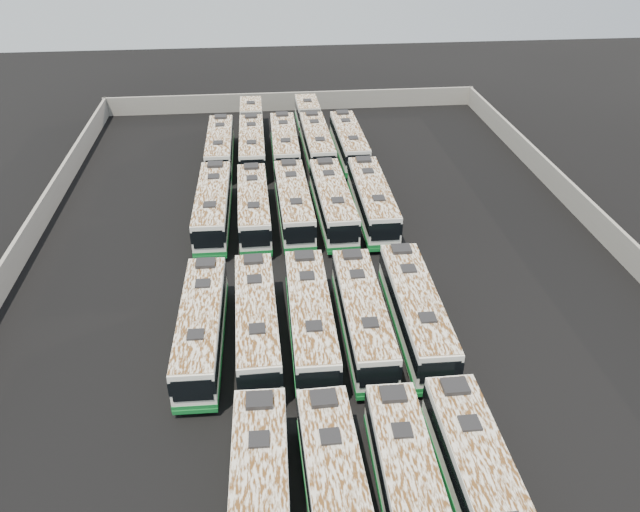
% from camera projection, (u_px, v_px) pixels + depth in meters
% --- Properties ---
extents(ground, '(140.00, 140.00, 0.00)m').
position_uv_depth(ground, '(324.00, 267.00, 46.18)').
color(ground, black).
rests_on(ground, ground).
extents(perimeter_wall, '(45.20, 73.20, 2.20)m').
position_uv_depth(perimeter_wall, '(324.00, 254.00, 45.61)').
color(perimeter_wall, gray).
rests_on(perimeter_wall, ground).
extents(bus_front_left, '(2.85, 12.10, 3.39)m').
position_uv_depth(bus_front_left, '(260.00, 511.00, 26.47)').
color(bus_front_left, silver).
rests_on(bus_front_left, ground).
extents(bus_front_center, '(2.79, 11.94, 3.35)m').
position_uv_depth(bus_front_center, '(338.00, 506.00, 26.70)').
color(bus_front_center, silver).
rests_on(bus_front_center, ground).
extents(bus_front_right, '(2.66, 11.62, 3.26)m').
position_uv_depth(bus_front_right, '(411.00, 497.00, 27.15)').
color(bus_front_right, silver).
rests_on(bus_front_right, ground).
extents(bus_front_far_right, '(2.59, 12.02, 3.38)m').
position_uv_depth(bus_front_far_right, '(484.00, 492.00, 27.33)').
color(bus_front_far_right, silver).
rests_on(bus_front_far_right, ground).
extents(bus_midfront_far_left, '(2.69, 11.66, 3.27)m').
position_uv_depth(bus_midfront_far_left, '(202.00, 327.00, 37.38)').
color(bus_midfront_far_left, silver).
rests_on(bus_midfront_far_left, ground).
extents(bus_midfront_left, '(2.67, 11.64, 3.27)m').
position_uv_depth(bus_midfront_left, '(257.00, 321.00, 37.82)').
color(bus_midfront_left, silver).
rests_on(bus_midfront_left, ground).
extents(bus_midfront_center, '(2.59, 11.87, 3.34)m').
position_uv_depth(bus_midfront_center, '(310.00, 319.00, 37.98)').
color(bus_midfront_center, silver).
rests_on(bus_midfront_center, ground).
extents(bus_midfront_right, '(2.53, 11.65, 3.28)m').
position_uv_depth(bus_midfront_right, '(363.00, 316.00, 38.29)').
color(bus_midfront_right, silver).
rests_on(bus_midfront_right, ground).
extents(bus_midfront_far_right, '(2.69, 12.00, 3.37)m').
position_uv_depth(bus_midfront_far_right, '(416.00, 311.00, 38.63)').
color(bus_midfront_far_right, silver).
rests_on(bus_midfront_far_right, ground).
extents(bus_midback_far_left, '(2.71, 12.08, 3.39)m').
position_uv_depth(bus_midback_far_left, '(213.00, 206.00, 50.80)').
color(bus_midback_far_left, silver).
rests_on(bus_midback_far_left, ground).
extents(bus_midback_left, '(2.64, 11.65, 3.27)m').
position_uv_depth(bus_midback_left, '(254.00, 207.00, 50.88)').
color(bus_midback_left, silver).
rests_on(bus_midback_left, ground).
extents(bus_midback_center, '(2.73, 11.89, 3.34)m').
position_uv_depth(bus_midback_center, '(294.00, 203.00, 51.34)').
color(bus_midback_center, silver).
rests_on(bus_midback_center, ground).
extents(bus_midback_right, '(2.82, 12.07, 3.39)m').
position_uv_depth(bus_midback_right, '(333.00, 202.00, 51.44)').
color(bus_midback_right, silver).
rests_on(bus_midback_right, ground).
extents(bus_midback_far_right, '(2.62, 12.06, 3.39)m').
position_uv_depth(bus_midback_far_right, '(372.00, 200.00, 51.77)').
color(bus_midback_far_right, silver).
rests_on(bus_midback_far_right, ground).
extents(bus_back_far_left, '(2.46, 11.53, 3.25)m').
position_uv_depth(bus_back_far_left, '(220.00, 147.00, 62.07)').
color(bus_back_far_left, silver).
rests_on(bus_back_far_left, ground).
extents(bus_back_left, '(2.46, 18.05, 3.27)m').
position_uv_depth(bus_back_left, '(252.00, 135.00, 64.79)').
color(bus_back_left, silver).
rests_on(bus_back_left, ground).
extents(bus_back_center, '(2.55, 11.78, 3.31)m').
position_uv_depth(bus_back_center, '(285.00, 145.00, 62.49)').
color(bus_back_center, silver).
rests_on(bus_back_center, ground).
extents(bus_back_right, '(2.77, 18.12, 3.28)m').
position_uv_depth(bus_back_right, '(314.00, 132.00, 65.48)').
color(bus_back_right, silver).
rests_on(bus_back_right, ground).
extents(bus_back_far_right, '(2.59, 11.69, 3.29)m').
position_uv_depth(bus_back_far_right, '(349.00, 142.00, 63.10)').
color(bus_back_far_right, silver).
rests_on(bus_back_far_right, ground).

